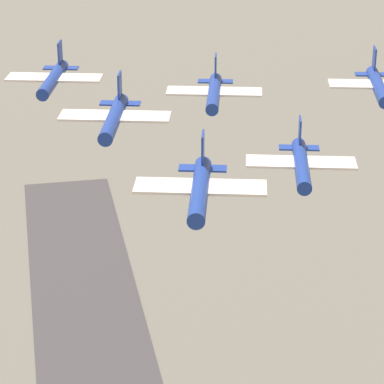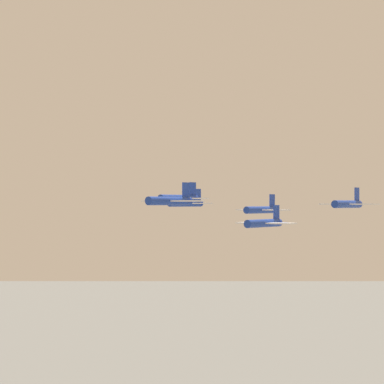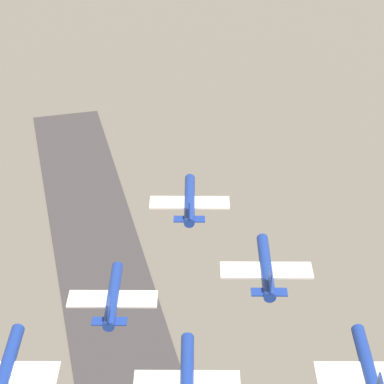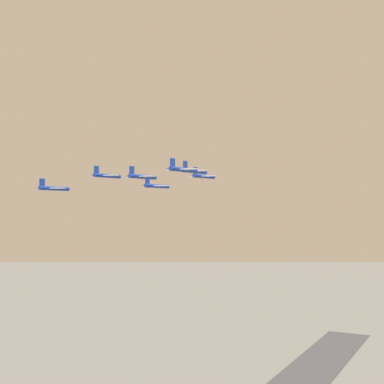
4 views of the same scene
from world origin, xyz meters
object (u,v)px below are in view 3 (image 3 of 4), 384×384
object	(u,v)px
jet_0	(190,201)
jet_2	(266,268)
jet_4	(187,379)
jet_1	(113,297)
jet_5	(369,371)
jet_3	(6,370)

from	to	relation	value
jet_0	jet_2	bearing A→B (deg)	-59.53
jet_4	jet_1	bearing A→B (deg)	120.47
jet_0	jet_1	xyz separation A→B (m)	(16.73, 3.72, -3.70)
jet_0	jet_5	size ratio (longest dim) A/B	1.00
jet_0	jet_3	world-z (taller)	jet_0
jet_0	jet_2	distance (m)	17.15
jet_5	jet_0	bearing A→B (deg)	120.47
jet_5	jet_4	bearing A→B (deg)	180.00
jet_4	jet_5	size ratio (longest dim) A/B	1.00
jet_0	jet_5	bearing A→B (deg)	-59.53
jet_1	jet_4	size ratio (longest dim) A/B	1.00
jet_0	jet_2	world-z (taller)	jet_2
jet_1	jet_5	world-z (taller)	jet_5
jet_0	jet_5	world-z (taller)	jet_0
jet_1	jet_4	distance (m)	17.27
jet_2	jet_5	world-z (taller)	jet_2
jet_0	jet_5	xyz separation A→B (m)	(9.76, 32.86, -0.38)
jet_5	jet_3	bearing A→B (deg)	180.00
jet_0	jet_4	world-z (taller)	jet_0
jet_1	jet_2	xyz separation A→B (m)	(-11.85, 12.71, 4.20)
jet_2	jet_5	bearing A→B (deg)	-59.53
jet_3	jet_5	bearing A→B (deg)	-0.00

